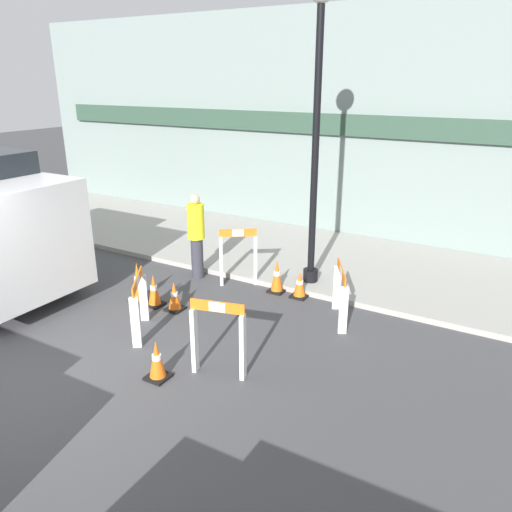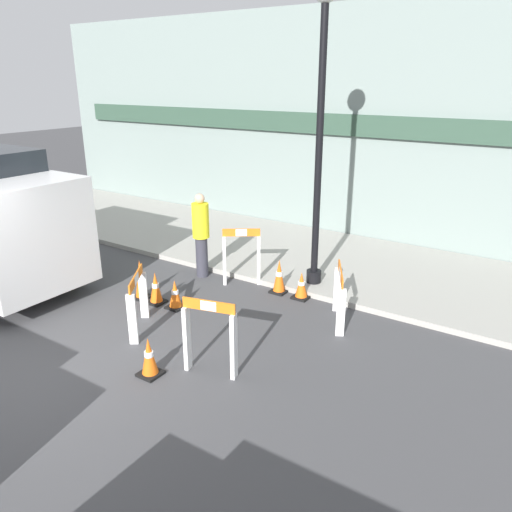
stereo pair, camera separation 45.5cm
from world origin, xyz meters
The scene contains 15 objects.
ground_plane centered at (0.00, 0.00, 0.00)m, with size 60.00×60.00×0.00m, color #424244.
sidewalk_slab centered at (0.00, 6.42, 0.05)m, with size 18.00×3.84×0.11m.
storefront_facade centered at (0.00, 8.41, 2.75)m, with size 18.00×0.22×5.50m.
streetlamp_post centered at (1.84, 5.00, 3.53)m, with size 0.44×0.44×5.34m.
barricade_0 centered at (2.87, 3.88, 0.53)m, with size 0.57×0.91×0.96m.
barricade_1 centered at (0.57, 4.35, 0.60)m, with size 0.67×0.53×1.14m.
barricade_2 centered at (0.29, 1.87, 0.54)m, with size 0.65×0.86×0.97m.
barricade_3 centered at (2.04, 1.51, 0.59)m, with size 0.76×0.32×1.11m.
traffic_cone_0 centered at (1.41, 4.40, 0.32)m, with size 0.30×0.30×0.66m.
traffic_cone_1 centered at (0.23, 2.80, 0.25)m, with size 0.30×0.30×0.53m.
traffic_cone_2 centered at (-0.21, 2.76, 0.29)m, with size 0.30×0.30×0.59m.
traffic_cone_3 centered at (1.89, 4.40, 0.25)m, with size 0.30×0.30×0.51m.
traffic_cone_4 centered at (-0.59, 2.77, 0.36)m, with size 0.30×0.30×0.75m.
traffic_cone_5 centered at (1.38, 1.01, 0.27)m, with size 0.30×0.30×0.57m.
person_worker centered at (-0.35, 4.25, 0.93)m, with size 0.47×0.47×1.73m.
Camera 1 is at (5.48, -3.37, 3.88)m, focal length 35.00 mm.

